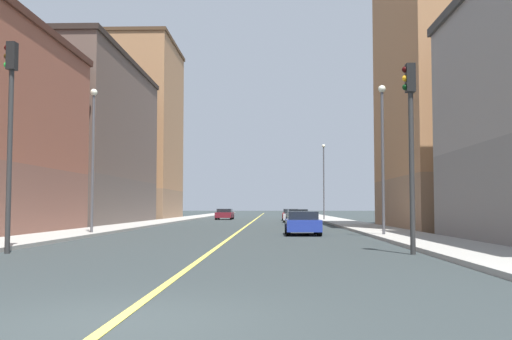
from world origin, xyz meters
The scene contains 17 objects.
ground_plane centered at (0.00, 0.00, 0.00)m, with size 400.00×400.00×0.00m, color #2B3333.
sidewalk_left centered at (8.32, 49.00, 0.07)m, with size 3.14×168.00×0.15m, color #9E9B93.
sidewalk_right centered at (-8.32, 49.00, 0.07)m, with size 3.14×168.00×0.15m, color #9E9B93.
lane_center_stripe centered at (0.00, 49.00, 0.01)m, with size 0.16×154.00×0.01m, color #E5D14C.
building_left_mid centered at (15.63, 31.28, 10.92)m, with size 11.80×14.66×21.82m.
building_right_midblock centered at (-15.63, 42.03, 6.95)m, with size 11.80×21.33×13.88m.
building_right_distant centered at (-15.63, 63.36, 10.65)m, with size 11.80×14.52×21.28m.
traffic_light_left_near centered at (6.33, 10.88, 3.86)m, with size 0.40×0.32×5.96m.
traffic_light_right_near centered at (-6.36, 10.88, 4.32)m, with size 0.40×0.32×6.75m.
street_lamp_left_near centered at (7.35, 21.12, 4.53)m, with size 0.36×0.36×7.24m.
street_lamp_right_near centered at (-7.35, 22.82, 4.66)m, with size 0.36×0.36×7.48m.
street_lamp_left_far centered at (7.35, 54.54, 4.86)m, with size 0.36×0.36×7.87m.
car_blue centered at (3.57, 23.49, 0.60)m, with size 1.81×3.98×1.23m.
car_silver centered at (3.92, 48.99, 0.62)m, with size 1.95×4.63×1.22m.
car_red centered at (3.92, 56.32, 0.60)m, with size 1.84×4.01×1.22m.
car_black centered at (4.04, 40.92, 0.62)m, with size 1.90×4.22×1.26m.
car_maroon centered at (-3.49, 60.03, 0.61)m, with size 1.94×4.28×1.22m.
Camera 1 is at (2.03, -7.67, 1.48)m, focal length 41.67 mm.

